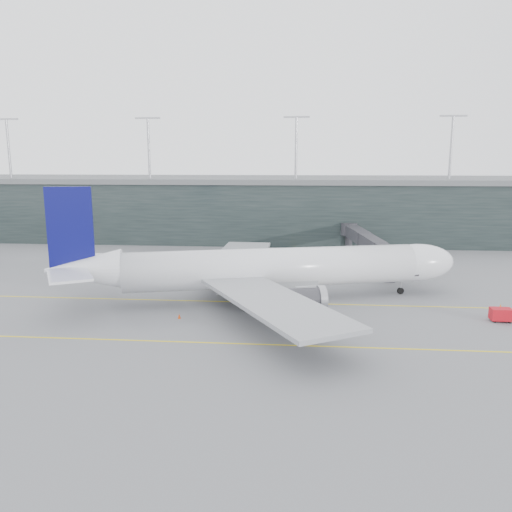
{
  "coord_description": "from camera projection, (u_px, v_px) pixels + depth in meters",
  "views": [
    {
      "loc": [
        5.94,
        -70.69,
        19.5
      ],
      "look_at": [
        0.16,
        -4.0,
        6.59
      ],
      "focal_mm": 35.0,
      "sensor_mm": 36.0,
      "label": 1
    }
  ],
  "objects": [
    {
      "name": "ground",
      "position": [
        257.0,
        295.0,
        73.35
      ],
      "size": [
        320.0,
        320.0,
        0.0
      ],
      "primitive_type": "plane",
      "color": "slate",
      "rests_on": "ground"
    },
    {
      "name": "taxiline_a",
      "position": [
        255.0,
        302.0,
        69.43
      ],
      "size": [
        160.0,
        0.25,
        0.02
      ],
      "primitive_type": "cube",
      "color": "yellow",
      "rests_on": "ground"
    },
    {
      "name": "taxiline_b",
      "position": [
        242.0,
        344.0,
        53.78
      ],
      "size": [
        160.0,
        0.25,
        0.02
      ],
      "primitive_type": "cube",
      "color": "yellow",
      "rests_on": "ground"
    },
    {
      "name": "taxiline_lead_main",
      "position": [
        293.0,
        267.0,
        92.49
      ],
      "size": [
        0.25,
        60.0,
        0.02
      ],
      "primitive_type": "cube",
      "color": "yellow",
      "rests_on": "ground"
    },
    {
      "name": "terminal",
      "position": [
        276.0,
        207.0,
        128.64
      ],
      "size": [
        240.0,
        36.0,
        29.0
      ],
      "color": "black",
      "rests_on": "ground"
    },
    {
      "name": "main_aircraft",
      "position": [
        269.0,
        269.0,
        69.71
      ],
      "size": [
        57.04,
        52.57,
        16.19
      ],
      "rotation": [
        0.0,
        0.0,
        0.25
      ],
      "color": "silver",
      "rests_on": "ground"
    },
    {
      "name": "jet_bridge",
      "position": [
        373.0,
        243.0,
        93.12
      ],
      "size": [
        7.31,
        42.28,
        5.78
      ],
      "rotation": [
        0.0,
        0.0,
        0.12
      ],
      "color": "#2E2E33",
      "rests_on": "ground"
    },
    {
      "name": "gse_cart",
      "position": [
        501.0,
        314.0,
        61.05
      ],
      "size": [
        2.48,
        1.61,
        1.67
      ],
      "rotation": [
        0.0,
        0.0,
        -0.02
      ],
      "color": "#B40C17",
      "rests_on": "ground"
    },
    {
      "name": "uld_a",
      "position": [
        232.0,
        274.0,
        82.19
      ],
      "size": [
        2.76,
        2.54,
        2.03
      ],
      "rotation": [
        0.0,
        0.0,
        -0.42
      ],
      "color": "#35353A",
      "rests_on": "ground"
    },
    {
      "name": "uld_b",
      "position": [
        257.0,
        273.0,
        83.61
      ],
      "size": [
        1.91,
        1.55,
        1.69
      ],
      "rotation": [
        0.0,
        0.0,
        -0.04
      ],
      "color": "#35353A",
      "rests_on": "ground"
    },
    {
      "name": "uld_c",
      "position": [
        261.0,
        273.0,
        82.72
      ],
      "size": [
        2.63,
        2.35,
        1.99
      ],
      "rotation": [
        0.0,
        0.0,
        0.32
      ],
      "color": "#35353A",
      "rests_on": "ground"
    },
    {
      "name": "cone_nose",
      "position": [
        500.0,
        306.0,
        66.37
      ],
      "size": [
        0.42,
        0.42,
        0.66
      ],
      "primitive_type": "cone",
      "color": "#E55D0C",
      "rests_on": "ground"
    },
    {
      "name": "cone_wing_stbd",
      "position": [
        303.0,
        335.0,
        55.45
      ],
      "size": [
        0.39,
        0.39,
        0.62
      ],
      "primitive_type": "cone",
      "color": "#D73D0B",
      "rests_on": "ground"
    },
    {
      "name": "cone_wing_port",
      "position": [
        315.0,
        276.0,
        83.76
      ],
      "size": [
        0.5,
        0.5,
        0.8
      ],
      "primitive_type": "cone",
      "color": "#D8440C",
      "rests_on": "ground"
    },
    {
      "name": "cone_tail",
      "position": [
        179.0,
        316.0,
        62.31
      ],
      "size": [
        0.4,
        0.4,
        0.64
      ],
      "primitive_type": "cone",
      "color": "#D2420B",
      "rests_on": "ground"
    }
  ]
}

